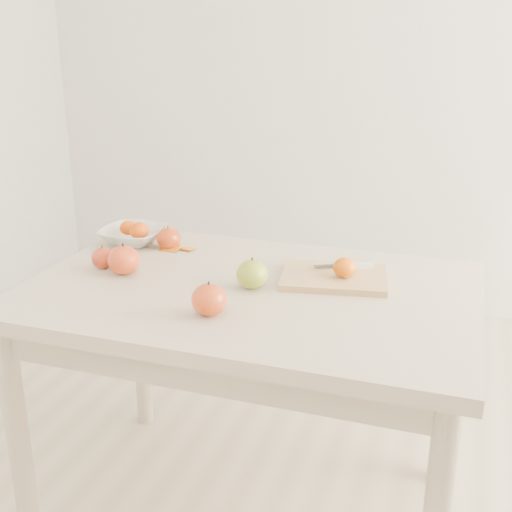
% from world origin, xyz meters
% --- Properties ---
extents(ground, '(3.50, 3.50, 0.00)m').
position_xyz_m(ground, '(0.00, 0.00, 0.00)').
color(ground, '#C6B293').
rests_on(ground, ground).
extents(table, '(1.20, 0.80, 0.75)m').
position_xyz_m(table, '(0.00, 0.00, 0.65)').
color(table, beige).
rests_on(table, ground).
extents(cutting_board, '(0.32, 0.25, 0.02)m').
position_xyz_m(cutting_board, '(0.20, 0.11, 0.76)').
color(cutting_board, tan).
rests_on(cutting_board, table).
extents(board_tangerine, '(0.06, 0.06, 0.05)m').
position_xyz_m(board_tangerine, '(0.23, 0.10, 0.80)').
color(board_tangerine, '#CE5807').
rests_on(board_tangerine, cutting_board).
extents(fruit_bowl, '(0.20, 0.20, 0.05)m').
position_xyz_m(fruit_bowl, '(-0.48, 0.24, 0.78)').
color(fruit_bowl, silver).
rests_on(fruit_bowl, table).
extents(bowl_tangerine_near, '(0.05, 0.05, 0.05)m').
position_xyz_m(bowl_tangerine_near, '(-0.51, 0.25, 0.80)').
color(bowl_tangerine_near, '#D33D07').
rests_on(bowl_tangerine_near, fruit_bowl).
extents(bowl_tangerine_far, '(0.06, 0.06, 0.05)m').
position_xyz_m(bowl_tangerine_far, '(-0.45, 0.22, 0.80)').
color(bowl_tangerine_far, '#E05607').
rests_on(bowl_tangerine_far, fruit_bowl).
extents(orange_peel_a, '(0.06, 0.04, 0.01)m').
position_xyz_m(orange_peel_a, '(-0.34, 0.21, 0.75)').
color(orange_peel_a, orange).
rests_on(orange_peel_a, table).
extents(orange_peel_b, '(0.05, 0.04, 0.01)m').
position_xyz_m(orange_peel_b, '(-0.29, 0.23, 0.75)').
color(orange_peel_b, orange).
rests_on(orange_peel_b, table).
extents(paring_knife, '(0.16, 0.08, 0.01)m').
position_xyz_m(paring_knife, '(0.25, 0.18, 0.78)').
color(paring_knife, white).
rests_on(paring_knife, cutting_board).
extents(apple_green, '(0.09, 0.09, 0.08)m').
position_xyz_m(apple_green, '(0.01, -0.01, 0.79)').
color(apple_green, olive).
rests_on(apple_green, table).
extents(apple_red_c, '(0.09, 0.09, 0.08)m').
position_xyz_m(apple_red_c, '(-0.03, -0.21, 0.79)').
color(apple_red_c, maroon).
rests_on(apple_red_c, table).
extents(apple_red_d, '(0.07, 0.07, 0.06)m').
position_xyz_m(apple_red_d, '(-0.45, 0.00, 0.78)').
color(apple_red_d, maroon).
rests_on(apple_red_d, table).
extents(apple_red_b, '(0.09, 0.09, 0.08)m').
position_xyz_m(apple_red_b, '(-0.37, -0.02, 0.79)').
color(apple_red_b, '#A7261B').
rests_on(apple_red_b, table).
extents(apple_red_a, '(0.08, 0.08, 0.07)m').
position_xyz_m(apple_red_a, '(-0.35, 0.22, 0.78)').
color(apple_red_a, '#9E1605').
rests_on(apple_red_a, table).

